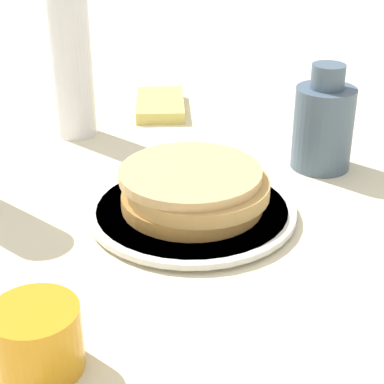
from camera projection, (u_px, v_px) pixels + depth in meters
ground_plane at (200, 217)px, 0.78m from camera, size 4.00×4.00×0.00m
plate at (192, 211)px, 0.78m from camera, size 0.25×0.25×0.01m
pancake_stack at (193, 189)px, 0.77m from camera, size 0.18×0.18×0.05m
juice_glass at (37, 339)px, 0.54m from camera, size 0.08×0.08×0.06m
cream_jug at (323, 124)px, 0.89m from camera, size 0.08×0.08×0.15m
water_bottle_mid at (71, 62)px, 0.97m from camera, size 0.06×0.06×0.25m
napkin at (160, 105)px, 1.12m from camera, size 0.16×0.12×0.02m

